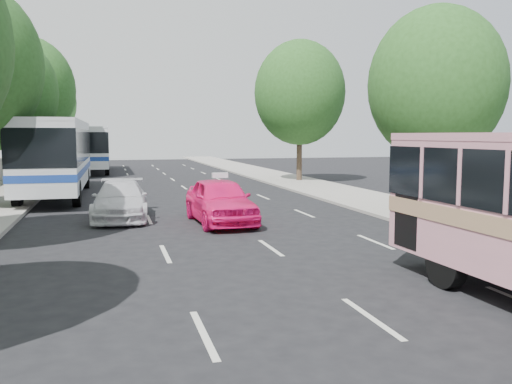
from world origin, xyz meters
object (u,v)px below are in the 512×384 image
object	(u,v)px
white_pickup	(120,200)
tour_coach_front	(56,151)
pink_taxi	(220,201)
tour_coach_rear	(92,145)

from	to	relation	value
white_pickup	tour_coach_front	distance (m)	9.12
pink_taxi	white_pickup	size ratio (longest dim) A/B	0.98
pink_taxi	tour_coach_rear	bearing A→B (deg)	97.84
pink_taxi	white_pickup	xyz separation A→B (m)	(-3.40, 1.96, -0.11)
pink_taxi	tour_coach_front	distance (m)	12.31
tour_coach_front	tour_coach_rear	bearing A→B (deg)	86.82
white_pickup	tour_coach_rear	size ratio (longest dim) A/B	0.38
tour_coach_rear	white_pickup	bearing A→B (deg)	-86.65
pink_taxi	white_pickup	world-z (taller)	pink_taxi
pink_taxi	tour_coach_rear	xyz separation A→B (m)	(-5.16, 29.11, 1.45)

